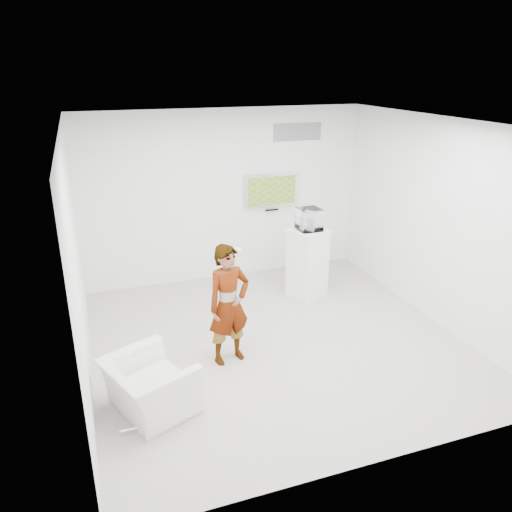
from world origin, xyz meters
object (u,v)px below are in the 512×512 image
Objects in this scene: floor_uplight at (306,267)px; tv at (271,190)px; person at (229,305)px; armchair at (149,386)px; pedestal at (307,263)px.

tv is at bearing 143.43° from floor_uplight.
tv is 3.22m from person.
tv reaches higher than floor_uplight.
armchair is at bearing -128.87° from tv.
person is 1.38× the size of pedestal.
floor_uplight is (2.16, 2.28, -0.65)m from person.
person is 3.21m from floor_uplight.
armchair is 0.82× the size of pedestal.
person is 5.38× the size of floor_uplight.
tv is 0.86× the size of pedestal.
armchair is at bearing -143.38° from pedestal.
person is at bearing -120.65° from tv.
armchair is at bearing -162.20° from person.
floor_uplight is (0.56, -0.42, -1.40)m from tv.
tv is 3.35× the size of floor_uplight.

